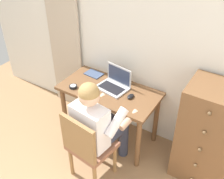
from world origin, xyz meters
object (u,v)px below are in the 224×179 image
Objects in this scene: laptop at (114,83)px; computer_mouse at (131,96)px; dresser at (207,134)px; person_seated at (99,122)px; chair at (87,145)px; desk_clock at (73,87)px; notebook_pad at (94,74)px; desk at (109,98)px.

computer_mouse is (0.25, -0.08, -0.04)m from laptop.
laptop is at bearing 179.58° from dresser.
person_seated is 0.48m from computer_mouse.
desk_clock is (-0.52, 0.46, 0.25)m from chair.
computer_mouse reaches higher than notebook_pad.
chair is (0.15, -0.64, -0.12)m from desk.
dresser is at bearing 0.76° from notebook_pad.
person_seated is 13.18× the size of desk_clock.
desk is 0.96× the size of person_seated.
dresser reaches higher than desk.
person_seated is at bearing -27.14° from desk_clock.
dresser is at bearing 8.78° from computer_mouse.
desk_clock reaches higher than notebook_pad.
dresser is 1.53m from desk_clock.
notebook_pad is (-1.46, 0.11, 0.17)m from dresser.
desk is at bearing 110.11° from person_seated.
desk_clock is (-1.50, -0.25, 0.18)m from dresser.
desk_clock is (-0.54, 0.28, 0.07)m from person_seated.
person_seated is 0.57m from laptop.
laptop is 0.38m from notebook_pad.
laptop is (-1.10, 0.01, 0.21)m from dresser.
laptop is (0.02, 0.07, 0.17)m from desk.
dresser is at bearing -0.42° from laptop.
desk is at bearing -107.49° from laptop.
chair reaches higher than desk_clock.
laptop is at bearing -10.74° from notebook_pad.
dresser reaches higher than chair.
notebook_pad is at bearing 152.32° from desk.
laptop is 0.47m from desk_clock.
computer_mouse is 0.48× the size of notebook_pad.
notebook_pad is (-0.61, 0.18, -0.01)m from computer_mouse.
desk_clock is 0.43× the size of notebook_pad.
chair is at bearing -76.99° from desk.
desk is 1.13m from dresser.
person_seated is (0.02, 0.18, 0.18)m from chair.
laptop reaches higher than desk_clock.
computer_mouse is at bearing 76.79° from person_seated.
dresser is at bearing 3.38° from desk.
desk_clock is (-0.65, -0.18, -0.00)m from computer_mouse.
notebook_pad is at bearing 120.61° from chair.
chair is 8.68× the size of computer_mouse.
computer_mouse is at bearing -175.38° from dresser.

